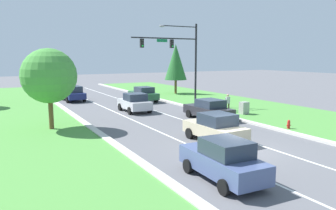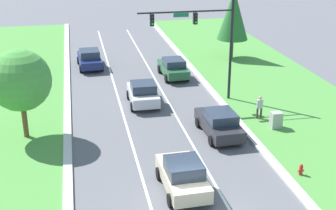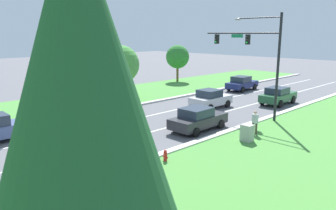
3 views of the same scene
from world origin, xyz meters
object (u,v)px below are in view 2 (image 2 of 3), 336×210
at_px(champagne_sedan, 183,175).
at_px(conifer_far_right_tree, 233,15).
at_px(forest_sedan, 173,68).
at_px(utility_cabinet, 276,121).
at_px(silver_sedan, 143,93).
at_px(charcoal_sedan, 219,123).
at_px(fire_hydrant, 301,170).
at_px(pedestrian, 260,107).
at_px(oak_far_left_tree, 20,81).
at_px(navy_sedan, 90,59).
at_px(traffic_signal_mast, 206,30).

relative_size(champagne_sedan, conifer_far_right_tree, 0.63).
distance_m(forest_sedan, utility_cabinet, 12.80).
bearing_deg(silver_sedan, charcoal_sedan, -57.47).
bearing_deg(fire_hydrant, pedestrian, 84.68).
bearing_deg(oak_far_left_tree, fire_hydrant, -28.18).
height_order(charcoal_sedan, conifer_far_right_tree, conifer_far_right_tree).
bearing_deg(forest_sedan, charcoal_sedan, -90.26).
xyz_separation_m(forest_sedan, oak_far_left_tree, (-11.61, -10.22, 2.91)).
height_order(silver_sedan, navy_sedan, silver_sedan).
bearing_deg(silver_sedan, conifer_far_right_tree, 46.37).
relative_size(champagne_sedan, utility_cabinet, 3.71).
height_order(charcoal_sedan, utility_cabinet, charcoal_sedan).
bearing_deg(traffic_signal_mast, forest_sedan, 99.82).
height_order(navy_sedan, conifer_far_right_tree, conifer_far_right_tree).
bearing_deg(charcoal_sedan, forest_sedan, 89.89).
distance_m(fire_hydrant, conifer_far_right_tree, 23.47).
xyz_separation_m(traffic_signal_mast, conifer_far_right_tree, (5.83, 10.92, -1.11)).
relative_size(fire_hydrant, oak_far_left_tree, 0.12).
distance_m(traffic_signal_mast, navy_sedan, 14.06).
bearing_deg(silver_sedan, navy_sedan, 109.15).
bearing_deg(navy_sedan, pedestrian, -56.68).
xyz_separation_m(traffic_signal_mast, pedestrian, (2.70, -4.19, -4.52)).
height_order(silver_sedan, fire_hydrant, silver_sedan).
relative_size(champagne_sedan, silver_sedan, 1.03).
height_order(traffic_signal_mast, fire_hydrant, traffic_signal_mast).
distance_m(charcoal_sedan, navy_sedan, 18.17).
bearing_deg(conifer_far_right_tree, oak_far_left_tree, -141.11).
bearing_deg(conifer_far_right_tree, utility_cabinet, -98.97).
relative_size(champagne_sedan, fire_hydrant, 6.10).
relative_size(navy_sedan, conifer_far_right_tree, 0.70).
relative_size(utility_cabinet, oak_far_left_tree, 0.20).
bearing_deg(pedestrian, charcoal_sedan, 34.46).
bearing_deg(silver_sedan, champagne_sedan, -88.62).
relative_size(pedestrian, conifer_far_right_tree, 0.25).
bearing_deg(champagne_sedan, silver_sedan, 88.98).
xyz_separation_m(champagne_sedan, navy_sedan, (-3.57, 22.61, 0.01)).
relative_size(forest_sedan, pedestrian, 2.70).
xyz_separation_m(silver_sedan, navy_sedan, (-3.43, 10.33, 0.00)).
relative_size(charcoal_sedan, navy_sedan, 0.98).
bearing_deg(champagne_sedan, charcoal_sedan, 56.19).
xyz_separation_m(navy_sedan, utility_cabinet, (11.25, -16.43, -0.29)).
distance_m(champagne_sedan, conifer_far_right_tree, 25.43).
height_order(charcoal_sedan, oak_far_left_tree, oak_far_left_tree).
height_order(traffic_signal_mast, utility_cabinet, traffic_signal_mast).
bearing_deg(pedestrian, traffic_signal_mast, -51.32).
bearing_deg(oak_far_left_tree, conifer_far_right_tree, 38.89).
bearing_deg(traffic_signal_mast, silver_sedan, 177.20).
bearing_deg(utility_cabinet, forest_sedan, 109.42).
height_order(silver_sedan, utility_cabinet, silver_sedan).
xyz_separation_m(traffic_signal_mast, oak_far_left_tree, (-12.69, -4.02, -1.69)).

